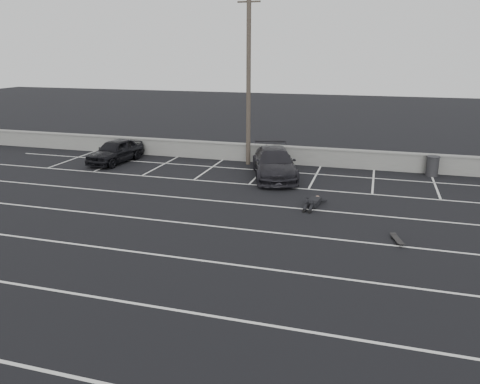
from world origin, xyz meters
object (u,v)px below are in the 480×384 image
(car_left, at_px, (116,151))
(skateboard, at_px, (397,240))
(trash_bin, at_px, (432,166))
(utility_pole, at_px, (249,80))
(car_right, at_px, (274,163))
(person, at_px, (315,199))

(car_left, bearing_deg, skateboard, -19.79)
(trash_bin, bearing_deg, utility_pole, -178.81)
(car_right, height_order, trash_bin, car_right)
(car_left, height_order, trash_bin, car_left)
(person, relative_size, skateboard, 2.85)
(utility_pole, relative_size, person, 3.76)
(car_left, relative_size, car_right, 0.79)
(car_right, distance_m, utility_pole, 5.22)
(car_left, bearing_deg, trash_bin, 13.29)
(car_right, relative_size, trash_bin, 4.87)
(car_right, bearing_deg, car_left, 158.35)
(trash_bin, bearing_deg, person, -129.09)
(car_left, distance_m, utility_pole, 8.98)
(car_right, relative_size, skateboard, 5.83)
(utility_pole, distance_m, skateboard, 13.63)
(car_left, height_order, skateboard, car_left)
(trash_bin, xyz_separation_m, person, (-5.39, -6.64, -0.30))
(skateboard, bearing_deg, car_left, 136.66)
(car_left, distance_m, trash_bin, 18.05)
(car_right, xyz_separation_m, trash_bin, (8.08, 2.65, -0.21))
(car_left, distance_m, car_right, 9.88)
(trash_bin, distance_m, skateboard, 10.23)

